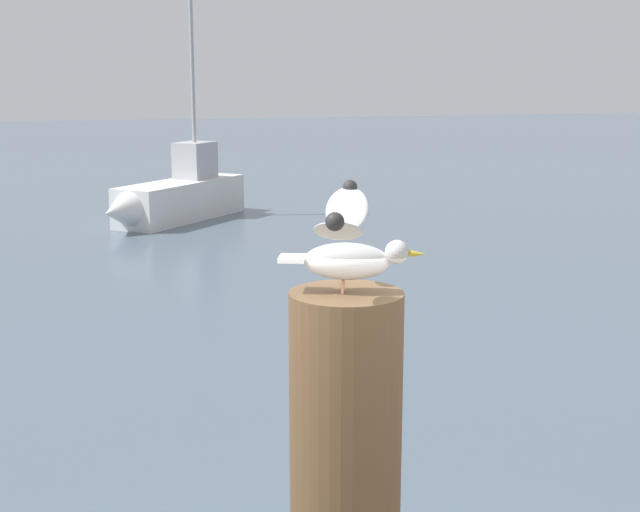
% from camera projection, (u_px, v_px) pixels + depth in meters
% --- Properties ---
extents(mooring_post, '(0.31, 0.31, 1.10)m').
position_uv_depth(mooring_post, '(345.00, 484.00, 2.46)').
color(mooring_post, '#4C3823').
rests_on(mooring_post, harbor_quay).
extents(seagull, '(0.38, 0.65, 0.27)m').
position_uv_depth(seagull, '(348.00, 244.00, 2.32)').
color(seagull, tan).
rests_on(seagull, mooring_post).
extents(boat_white, '(3.47, 3.57, 4.84)m').
position_uv_depth(boat_white, '(173.00, 197.00, 18.13)').
color(boat_white, silver).
rests_on(boat_white, ground_plane).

